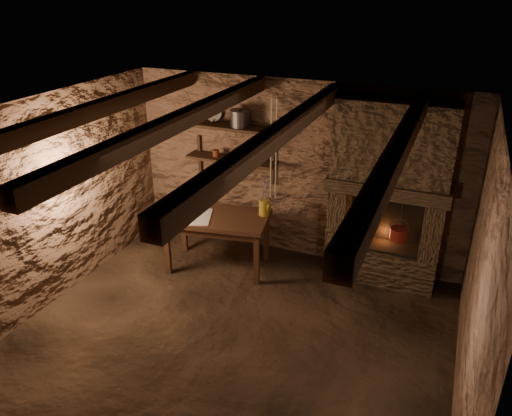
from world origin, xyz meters
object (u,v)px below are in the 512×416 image
at_px(iron_stockpot, 240,119).
at_px(stoneware_jug, 264,200).
at_px(red_pot, 399,233).
at_px(wooden_bowl, 179,205).
at_px(work_table, 218,239).

bearing_deg(iron_stockpot, stoneware_jug, -35.91).
relative_size(stoneware_jug, red_pot, 0.89).
bearing_deg(wooden_bowl, iron_stockpot, 41.42).
distance_m(work_table, red_pot, 2.29).
xyz_separation_m(iron_stockpot, red_pot, (2.14, -0.12, -1.16)).
height_order(iron_stockpot, red_pot, iron_stockpot).
xyz_separation_m(wooden_bowl, iron_stockpot, (0.65, 0.58, 1.08)).
height_order(stoneware_jug, wooden_bowl, stoneware_jug).
bearing_deg(work_table, red_pot, 2.30).
bearing_deg(wooden_bowl, work_table, -2.87).
bearing_deg(iron_stockpot, work_table, -96.84).
height_order(wooden_bowl, red_pot, red_pot).
distance_m(work_table, wooden_bowl, 0.70).
xyz_separation_m(wooden_bowl, red_pot, (2.79, 0.46, -0.08)).
relative_size(work_table, red_pot, 2.62).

